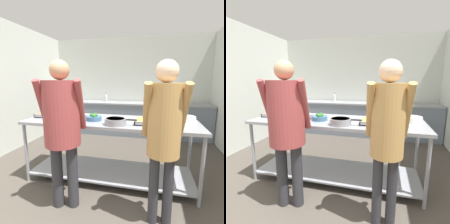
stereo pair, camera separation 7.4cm
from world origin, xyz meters
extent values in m
cube|color=silver|center=(0.00, 4.26, 1.32)|extent=(4.43, 0.06, 2.65)
cube|color=silver|center=(-2.18, 2.13, 1.32)|extent=(0.06, 4.38, 2.65)
cube|color=slate|center=(0.00, 3.89, 0.42)|extent=(4.27, 0.62, 0.84)
cube|color=gray|center=(0.00, 3.89, 0.86)|extent=(4.27, 0.65, 0.04)
cube|color=black|center=(0.75, 3.89, 0.87)|extent=(0.49, 0.38, 0.02)
cube|color=gray|center=(0.12, 1.61, 0.89)|extent=(2.44, 0.81, 0.04)
cube|color=gray|center=(0.12, 1.61, 0.12)|extent=(2.36, 0.73, 0.02)
cylinder|color=gray|center=(-1.05, 1.25, 0.44)|extent=(0.04, 0.04, 0.87)
cylinder|color=gray|center=(1.29, 1.25, 0.44)|extent=(0.04, 0.04, 0.87)
cylinder|color=gray|center=(-1.05, 1.97, 0.44)|extent=(0.04, 0.04, 0.87)
cylinder|color=gray|center=(1.29, 1.97, 0.44)|extent=(0.04, 0.04, 0.87)
cube|color=gray|center=(-0.88, 1.66, 0.92)|extent=(0.37, 0.34, 0.01)
cube|color=#9E6B33|center=(-0.88, 1.66, 0.95)|extent=(0.35, 0.32, 0.04)
cube|color=gray|center=(-0.88, 1.50, 0.94)|extent=(0.37, 0.01, 0.05)
cube|color=gray|center=(-0.88, 1.82, 0.94)|extent=(0.37, 0.01, 0.05)
cube|color=gray|center=(-1.06, 1.66, 0.94)|extent=(0.01, 0.34, 0.05)
cube|color=gray|center=(-0.70, 1.66, 0.94)|extent=(0.01, 0.34, 0.05)
cube|color=gray|center=(-0.45, 1.49, 0.92)|extent=(0.41, 0.28, 0.01)
cube|color=brown|center=(-0.45, 1.49, 0.95)|extent=(0.39, 0.25, 0.04)
cube|color=gray|center=(-0.45, 1.36, 0.94)|extent=(0.41, 0.01, 0.05)
cube|color=gray|center=(-0.45, 1.63, 0.94)|extent=(0.41, 0.01, 0.05)
cube|color=gray|center=(-0.65, 1.49, 0.94)|extent=(0.01, 0.28, 0.05)
cube|color=gray|center=(-0.25, 1.49, 0.94)|extent=(0.01, 0.28, 0.05)
cylinder|color=#3D668C|center=(-0.10, 1.53, 0.94)|extent=(0.22, 0.22, 0.06)
sphere|color=#2D702D|center=(-0.08, 1.54, 0.99)|extent=(0.07, 0.07, 0.07)
sphere|color=#2D702D|center=(-0.10, 1.58, 0.99)|extent=(0.06, 0.06, 0.06)
sphere|color=#2D702D|center=(-0.14, 1.54, 0.99)|extent=(0.05, 0.05, 0.05)
sphere|color=#2D702D|center=(-0.09, 1.48, 0.99)|extent=(0.06, 0.06, 0.06)
cylinder|color=gray|center=(0.25, 1.36, 0.96)|extent=(0.27, 0.27, 0.09)
cylinder|color=#B7472D|center=(0.25, 1.36, 0.99)|extent=(0.24, 0.24, 0.01)
cylinder|color=black|center=(0.46, 1.36, 0.99)|extent=(0.14, 0.02, 0.02)
cube|color=gray|center=(0.74, 1.53, 0.92)|extent=(0.50, 0.32, 0.01)
cube|color=gold|center=(0.74, 1.53, 0.95)|extent=(0.48, 0.29, 0.04)
cube|color=gray|center=(0.74, 1.38, 0.94)|extent=(0.50, 0.01, 0.05)
cube|color=gray|center=(0.74, 1.68, 0.94)|extent=(0.50, 0.01, 0.05)
cube|color=gray|center=(0.50, 1.53, 0.94)|extent=(0.01, 0.32, 0.05)
cube|color=gray|center=(0.99, 1.53, 0.94)|extent=(0.01, 0.32, 0.05)
cylinder|color=white|center=(1.17, 1.79, 0.92)|extent=(0.28, 0.28, 0.01)
cylinder|color=white|center=(1.17, 1.79, 0.93)|extent=(0.28, 0.28, 0.01)
cylinder|color=white|center=(1.17, 1.79, 0.94)|extent=(0.27, 0.27, 0.01)
cylinder|color=white|center=(1.17, 1.79, 0.96)|extent=(0.27, 0.27, 0.01)
cylinder|color=white|center=(1.17, 1.79, 0.97)|extent=(0.27, 0.27, 0.01)
cylinder|color=white|center=(1.17, 1.79, 0.98)|extent=(0.27, 0.27, 0.01)
cylinder|color=#2D2D33|center=(0.76, 0.90, 0.38)|extent=(0.10, 0.10, 0.76)
cylinder|color=#2D2D33|center=(0.90, 0.91, 0.38)|extent=(0.10, 0.10, 0.76)
cylinder|color=tan|center=(0.66, 0.89, 1.19)|extent=(0.10, 0.32, 0.57)
cylinder|color=tan|center=(0.99, 0.92, 1.19)|extent=(0.10, 0.32, 0.57)
cylinder|color=tan|center=(0.83, 0.91, 1.11)|extent=(0.32, 0.32, 0.70)
sphere|color=beige|center=(0.83, 0.91, 1.56)|extent=(0.21, 0.21, 0.21)
cylinder|color=#2D2D33|center=(-0.34, 0.90, 0.39)|extent=(0.13, 0.13, 0.77)
cylinder|color=#2D2D33|center=(-0.17, 0.94, 0.39)|extent=(0.13, 0.13, 0.77)
cylinder|color=#993D3D|center=(-0.46, 0.87, 1.21)|extent=(0.14, 0.33, 0.58)
cylinder|color=#993D3D|center=(-0.05, 0.96, 1.21)|extent=(0.14, 0.33, 0.58)
cylinder|color=#993D3D|center=(-0.25, 0.92, 1.13)|extent=(0.40, 0.40, 0.71)
sphere|color=tan|center=(-0.25, 0.92, 1.59)|extent=(0.21, 0.21, 0.21)
cylinder|color=silver|center=(-0.59, 3.97, 0.97)|extent=(0.07, 0.07, 0.16)
cone|color=silver|center=(-0.59, 3.97, 1.08)|extent=(0.07, 0.07, 0.06)
cylinder|color=black|center=(-0.59, 3.97, 1.12)|extent=(0.03, 0.03, 0.02)
camera|label=1|loc=(0.72, -0.78, 1.49)|focal=28.00mm
camera|label=2|loc=(0.79, -0.76, 1.49)|focal=28.00mm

